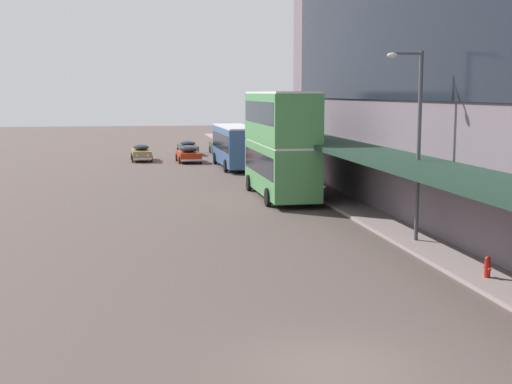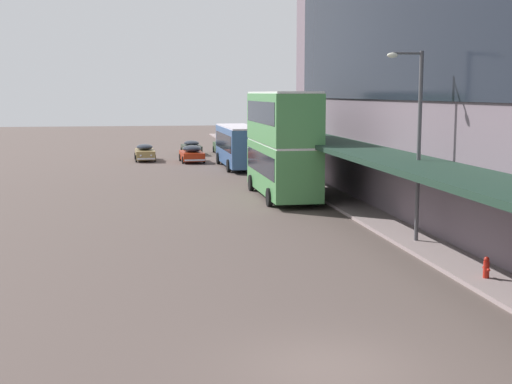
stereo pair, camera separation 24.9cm
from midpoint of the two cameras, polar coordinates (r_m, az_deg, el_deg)
The scene contains 9 objects.
ground at distance 16.40m, azimuth 6.41°, elevation -13.87°, with size 240.00×240.00×0.00m, color brown.
transit_bus_kerbside_front at distance 41.33m, azimuth 2.26°, elevation 4.10°, with size 2.85×9.84×6.16m.
transit_bus_kerbside_rear at distance 58.16m, azimuth -1.26°, elevation 3.86°, with size 2.93×10.09×3.42m.
sedan_second_mid at distance 65.35m, azimuth -8.78°, elevation 3.15°, with size 1.91×4.66×1.49m.
sedan_lead_near at distance 72.30m, azimuth -2.49°, elevation 3.72°, with size 1.94×4.82×1.57m.
sedan_lead_mid at distance 71.14m, azimuth -5.09°, elevation 3.57°, with size 1.98×4.43×1.42m.
sedan_trailing_mid at distance 63.32m, azimuth -5.04°, elevation 3.06°, with size 2.12×4.45×1.51m.
street_lamp at distance 29.08m, azimuth 12.89°, elevation 4.64°, with size 1.50×0.28×7.56m.
fire_hydrant at distance 24.31m, azimuth 18.23°, elevation -5.76°, with size 0.20×0.40×0.70m.
Camera 2 is at (-4.06, -14.67, 6.07)m, focal length 50.00 mm.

